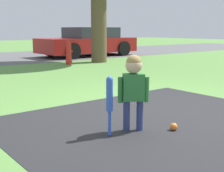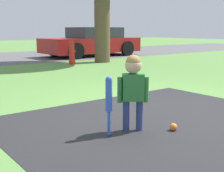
{
  "view_description": "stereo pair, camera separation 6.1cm",
  "coord_description": "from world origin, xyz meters",
  "px_view_note": "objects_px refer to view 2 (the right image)",
  "views": [
    {
      "loc": [
        -3.27,
        -3.21,
        1.18
      ],
      "look_at": [
        -0.88,
        -0.2,
        0.48
      ],
      "focal_mm": 50.0,
      "sensor_mm": 36.0,
      "label": 1
    },
    {
      "loc": [
        -3.22,
        -3.25,
        1.18
      ],
      "look_at": [
        -0.88,
        -0.2,
        0.48
      ],
      "focal_mm": 50.0,
      "sensor_mm": 36.0,
      "label": 2
    }
  ],
  "objects_px": {
    "child": "(133,82)",
    "baseball_bat": "(109,98)",
    "fire_hydrant": "(72,53)",
    "sports_ball": "(173,127)",
    "parked_car": "(92,42)"
  },
  "relations": [
    {
      "from": "sports_ball",
      "to": "parked_car",
      "type": "xyz_separation_m",
      "value": [
        5.07,
        9.3,
        0.56
      ]
    },
    {
      "from": "baseball_bat",
      "to": "fire_hydrant",
      "type": "distance_m",
      "value": 7.4
    },
    {
      "from": "child",
      "to": "parked_car",
      "type": "xyz_separation_m",
      "value": [
        5.45,
        9.0,
        0.02
      ]
    },
    {
      "from": "parked_car",
      "to": "sports_ball",
      "type": "bearing_deg",
      "value": 60.37
    },
    {
      "from": "child",
      "to": "baseball_bat",
      "type": "height_order",
      "value": "child"
    },
    {
      "from": "baseball_bat",
      "to": "child",
      "type": "bearing_deg",
      "value": -3.89
    },
    {
      "from": "baseball_bat",
      "to": "parked_car",
      "type": "xyz_separation_m",
      "value": [
        5.79,
        8.98,
        0.17
      ]
    },
    {
      "from": "baseball_bat",
      "to": "fire_hydrant",
      "type": "relative_size",
      "value": 0.83
    },
    {
      "from": "child",
      "to": "parked_car",
      "type": "distance_m",
      "value": 10.53
    },
    {
      "from": "sports_ball",
      "to": "baseball_bat",
      "type": "bearing_deg",
      "value": 155.87
    },
    {
      "from": "sports_ball",
      "to": "fire_hydrant",
      "type": "relative_size",
      "value": 0.11
    },
    {
      "from": "baseball_bat",
      "to": "parked_car",
      "type": "height_order",
      "value": "parked_car"
    },
    {
      "from": "fire_hydrant",
      "to": "parked_car",
      "type": "height_order",
      "value": "parked_car"
    },
    {
      "from": "baseball_bat",
      "to": "fire_hydrant",
      "type": "bearing_deg",
      "value": 62.89
    },
    {
      "from": "child",
      "to": "baseball_bat",
      "type": "xyz_separation_m",
      "value": [
        -0.33,
        0.02,
        -0.14
      ]
    }
  ]
}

